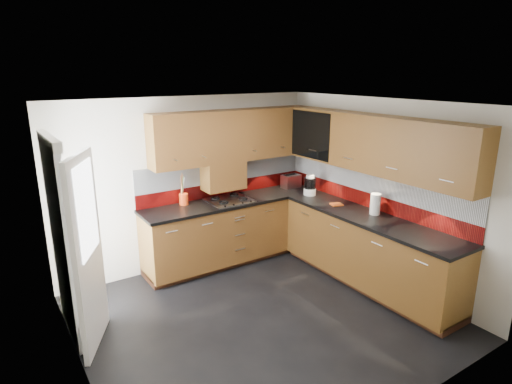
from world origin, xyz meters
TOP-DOWN VIEW (x-y plane):
  - room at (0.00, 0.00)m, footprint 4.00×3.80m
  - base_cabinets at (1.07, 0.72)m, footprint 2.70×3.20m
  - countertop at (1.05, 0.70)m, footprint 2.72×3.22m
  - backsplash at (1.28, 0.93)m, footprint 2.70×3.20m
  - upper_cabinets at (1.23, 0.78)m, footprint 2.50×3.20m
  - extractor_hood at (0.45, 1.64)m, footprint 0.60×0.33m
  - glass_cabinet at (1.71, 1.07)m, footprint 0.32×0.80m
  - back_door at (-1.78, 0.75)m, footprint 0.42×1.19m
  - gas_hob at (0.45, 1.47)m, footprint 0.60×0.53m
  - utensil_pot at (-0.16, 1.67)m, footprint 0.12×0.12m
  - toaster at (1.63, 1.57)m, footprint 0.30×0.19m
  - food_processor at (1.60, 1.08)m, footprint 0.18×0.18m
  - paper_towel at (1.72, -0.07)m, footprint 0.15×0.15m
  - orange_cloth at (1.59, 0.49)m, footprint 0.18×0.17m

SIDE VIEW (x-z plane):
  - base_cabinets at x=1.07m, z-range -0.04..0.91m
  - countertop at x=1.05m, z-range 0.90..0.94m
  - orange_cloth at x=1.59m, z-range 0.94..0.96m
  - gas_hob at x=0.45m, z-range 0.93..0.98m
  - back_door at x=-1.78m, z-range 0.01..2.05m
  - utensil_pot at x=-0.16m, z-range 0.82..1.26m
  - toaster at x=1.63m, z-range 0.94..1.15m
  - paper_towel at x=1.72m, z-range 0.94..1.21m
  - food_processor at x=1.60m, z-range 0.93..1.23m
  - backsplash at x=1.28m, z-range 0.94..1.48m
  - extractor_hood at x=0.45m, z-range 1.08..1.48m
  - room at x=0.00m, z-range 0.18..2.82m
  - upper_cabinets at x=1.23m, z-range 1.48..2.20m
  - glass_cabinet at x=1.71m, z-range 1.54..2.20m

